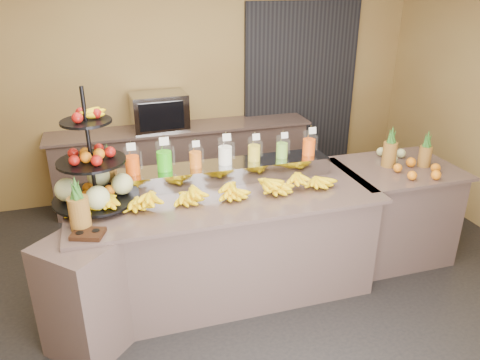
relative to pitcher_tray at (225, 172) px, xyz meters
name	(u,v)px	position (x,y,z in m)	size (l,w,h in m)	color
ground	(235,308)	(-0.08, -0.58, -1.01)	(6.00, 6.00, 0.00)	black
room_envelope	(230,65)	(0.10, 0.21, 0.87)	(6.04, 5.02, 2.82)	olive
buffet_counter	(213,247)	(-0.20, -0.32, -0.54)	(2.75, 1.25, 0.93)	#896963
right_counter	(391,211)	(1.62, -0.18, -0.54)	(1.08, 0.88, 0.93)	#896963
back_ledge	(184,163)	(-0.08, 1.67, -0.54)	(3.10, 0.55, 0.93)	#896963
pitcher_tray	(225,172)	(0.00, 0.00, 0.00)	(1.85, 0.30, 0.15)	gray
juice_pitcher_orange_a	(132,163)	(-0.78, 0.00, 0.17)	(0.12, 0.13, 0.29)	silver
juice_pitcher_green	(164,158)	(-0.52, 0.00, 0.18)	(0.13, 0.14, 0.32)	silver
juice_pitcher_orange_b	(195,157)	(-0.26, 0.00, 0.16)	(0.11, 0.11, 0.26)	silver
juice_pitcher_milk	(225,153)	(0.00, 0.00, 0.18)	(0.12, 0.13, 0.30)	silver
juice_pitcher_lemon	(254,151)	(0.26, 0.00, 0.17)	(0.11, 0.12, 0.27)	silver
juice_pitcher_lime	(282,148)	(0.52, 0.00, 0.16)	(0.11, 0.11, 0.26)	silver
juice_pitcher_orange_c	(309,145)	(0.78, 0.00, 0.17)	(0.12, 0.12, 0.28)	silver
banana_heap	(211,189)	(-0.21, -0.33, 0.01)	(2.12, 0.19, 0.18)	yellow
fruit_stand	(100,176)	(-1.04, -0.17, 0.16)	(0.77, 0.77, 0.92)	black
condiment_caddy	(88,234)	(-1.15, -0.66, -0.06)	(0.21, 0.16, 0.03)	black
pineapple_left_a	(79,210)	(-1.20, -0.55, 0.08)	(0.14, 0.14, 0.40)	brown
pineapple_left_b	(110,171)	(-0.96, 0.14, 0.07)	(0.12, 0.12, 0.38)	brown
right_fruit_pile	(411,162)	(1.68, -0.28, 0.00)	(0.44, 0.42, 0.23)	brown
oven_warmer	(159,111)	(-0.34, 1.67, 0.13)	(0.62, 0.44, 0.42)	gray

